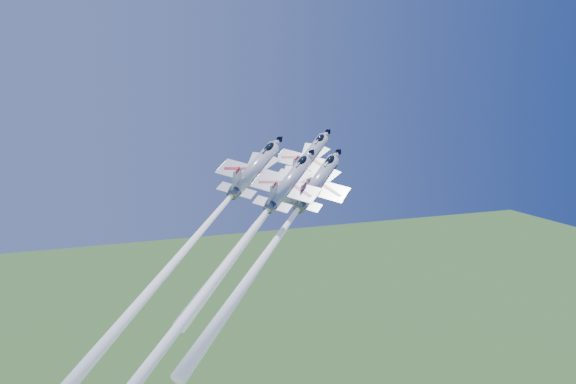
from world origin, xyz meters
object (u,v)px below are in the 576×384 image
object	(u,v)px
jet_lead	(272,205)
jet_right	(280,235)
jet_slot	(217,276)
jet_left	(176,260)

from	to	relation	value
jet_lead	jet_right	world-z (taller)	jet_lead
jet_lead	jet_slot	xyz separation A→B (m)	(-12.14, -14.00, -5.44)
jet_left	jet_slot	bearing A→B (deg)	-23.66
jet_slot	jet_lead	bearing A→B (deg)	92.54
jet_lead	jet_slot	distance (m)	19.31
jet_lead	jet_right	bearing A→B (deg)	-58.55
jet_lead	jet_left	bearing A→B (deg)	-114.91
jet_left	jet_right	distance (m)	14.19
jet_left	jet_lead	bearing A→B (deg)	65.09
jet_right	jet_left	bearing A→B (deg)	-140.06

